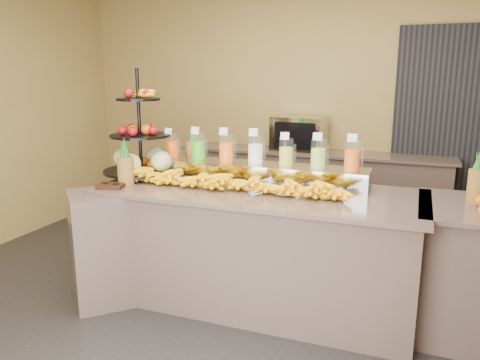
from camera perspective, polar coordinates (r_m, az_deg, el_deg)
The scene contains 18 objects.
ground at distance 3.68m, azimuth 0.47°, elevation -16.50°, with size 6.00×6.00×0.00m, color black.
room_envelope at distance 3.90m, azimuth 7.34°, elevation 13.81°, with size 6.04×5.02×2.82m.
buffet_counter at distance 3.74m, azimuth 0.22°, elevation -8.12°, with size 2.75×1.25×0.93m.
back_ledge at distance 5.54m, azimuth 8.64°, elevation -1.23°, with size 3.10×0.55×0.93m.
pitcher_tray at distance 3.88m, azimuth 1.89°, elevation 0.95°, with size 1.85×0.30×0.15m, color gray.
juice_pitcher_orange_a at distance 4.16m, azimuth -8.33°, elevation 4.00°, with size 0.11×0.12×0.28m.
juice_pitcher_green at distance 4.04m, azimuth -5.10°, elevation 3.93°, with size 0.12×0.13×0.30m.
juice_pitcher_orange_b at distance 3.93m, azimuth -1.68°, elevation 3.75°, with size 0.13×0.13×0.30m.
juice_pitcher_milk at distance 3.84m, azimuth 1.91°, elevation 3.55°, with size 0.13×0.13×0.31m.
juice_pitcher_lemon at distance 3.77m, azimuth 5.65°, elevation 3.20°, with size 0.12×0.12×0.29m.
juice_pitcher_lime at distance 3.71m, azimuth 9.53°, elevation 2.98°, with size 0.12×0.13×0.30m.
juice_pitcher_orange_c at distance 3.67m, azimuth 13.51°, elevation 2.71°, with size 0.12×0.13×0.30m.
banana_heap at distance 3.64m, azimuth -1.30°, elevation 0.11°, with size 1.98×0.18×0.16m.
fruit_stand at distance 4.09m, azimuth -11.49°, elevation 3.58°, with size 0.82×0.82×0.92m.
condiment_caddy at distance 3.80m, azimuth -15.47°, elevation -0.68°, with size 0.20×0.15×0.03m, color black.
pineapple_left_a at distance 3.85m, azimuth -13.77°, elevation 1.50°, with size 0.13×0.13×0.38m.
pineapple_left_b at distance 4.32m, azimuth -5.66°, elevation 3.29°, with size 0.14×0.14×0.42m.
oven_warmer at distance 5.45m, azimuth 7.25°, elevation 5.65°, with size 0.59×0.41×0.39m, color gray.
Camera 1 is at (1.12, -3.00, 1.81)m, focal length 35.00 mm.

